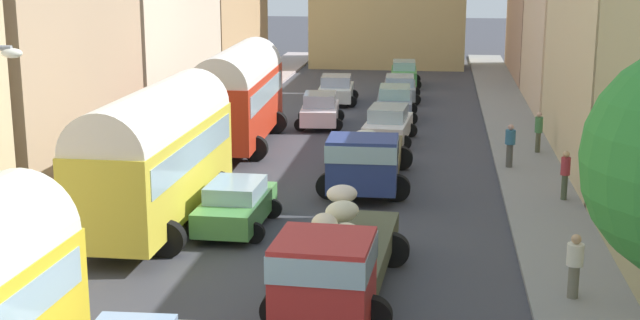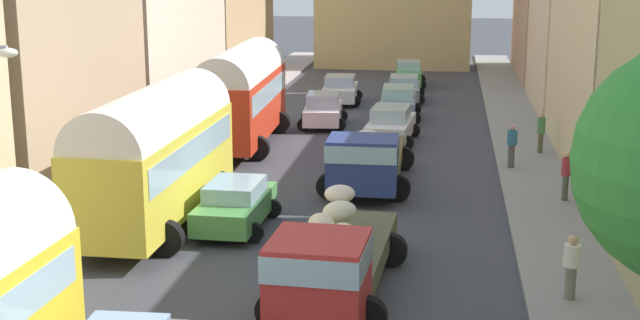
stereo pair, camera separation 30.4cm
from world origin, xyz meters
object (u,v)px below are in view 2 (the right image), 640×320
Objects in this scene: pedestrian_3 at (512,145)px; parked_bus_1 at (156,149)px; cargo_truck_0 at (330,260)px; car_3 at (409,74)px; car_0 at (391,125)px; cargo_truck_1 at (366,158)px; car_1 at (398,103)px; car_5 at (235,205)px; car_6 at (323,110)px; pedestrian_2 at (566,174)px; parked_bus_2 at (242,91)px; car_2 at (404,88)px; pedestrian_4 at (571,265)px; car_7 at (340,90)px; pedestrian_1 at (541,131)px.

parked_bus_1 is at bearing -142.84° from pedestrian_3.
car_3 is at bearing 89.77° from cargo_truck_0.
car_0 is (0.14, 18.69, -0.40)m from cargo_truck_0.
car_1 is at bearing 88.69° from cargo_truck_1.
car_0 is 1.08× the size of car_5.
parked_bus_1 is 2.30× the size of car_6.
car_1 is 15.73m from pedestrian_2.
parked_bus_2 is 5.03× the size of pedestrian_2.
car_2 is 1.03× the size of car_5.
car_3 is 13.75m from car_6.
parked_bus_1 is 2.22× the size of car_5.
cargo_truck_0 is 5.67m from pedestrian_4.
parked_bus_2 reaches higher than parked_bus_1.
pedestrian_4 reaches higher than car_1.
parked_bus_1 is 5.01× the size of pedestrian_3.
parked_bus_2 is 6.62m from car_0.
cargo_truck_0 is at bearing -90.23° from car_3.
car_6 is at bearing 80.20° from parked_bus_1.
cargo_truck_1 is at bearing -80.10° from car_7.
pedestrian_4 is at bearing -54.08° from parked_bus_2.
cargo_truck_0 is at bearing -169.24° from pedestrian_4.
car_1 is 2.41× the size of pedestrian_2.
pedestrian_1 is at bearing 41.89° from parked_bus_1.
car_5 is 10.30m from pedestrian_4.
parked_bus_1 is 2.91m from car_5.
car_3 is 2.20× the size of pedestrian_2.
pedestrian_1 is at bearing 64.00° from pedestrian_3.
pedestrian_1 reaches higher than car_5.
car_0 is 1.17× the size of car_7.
parked_bus_1 is 16.73m from pedestrian_1.
pedestrian_1 is (12.46, -0.27, -1.32)m from parked_bus_2.
car_1 is 2.51× the size of pedestrian_4.
car_3 is at bearing 103.06° from pedestrian_3.
car_6 is 10.84m from pedestrian_1.
car_0 is at bearing 125.47° from pedestrian_2.
cargo_truck_0 is at bearing -81.47° from car_6.
pedestrian_2 reaches higher than pedestrian_4.
car_1 is 2.38× the size of pedestrian_1.
cargo_truck_0 is at bearing -90.43° from car_0.
car_7 is (-3.41, -1.30, 0.05)m from car_2.
cargo_truck_1 is 19.06m from car_2.
cargo_truck_0 reaches higher than car_2.
parked_bus_1 is 14.42m from car_0.
car_7 is at bearing 75.76° from parked_bus_2.
car_3 is (0.00, 11.00, -0.03)m from car_1.
car_7 is at bearing 129.96° from pedestrian_1.
parked_bus_2 reaches higher than pedestrian_3.
parked_bus_2 reaches higher than car_5.
pedestrian_2 is (6.34, -25.40, 0.23)m from car_3.
car_1 is 11.00m from car_3.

